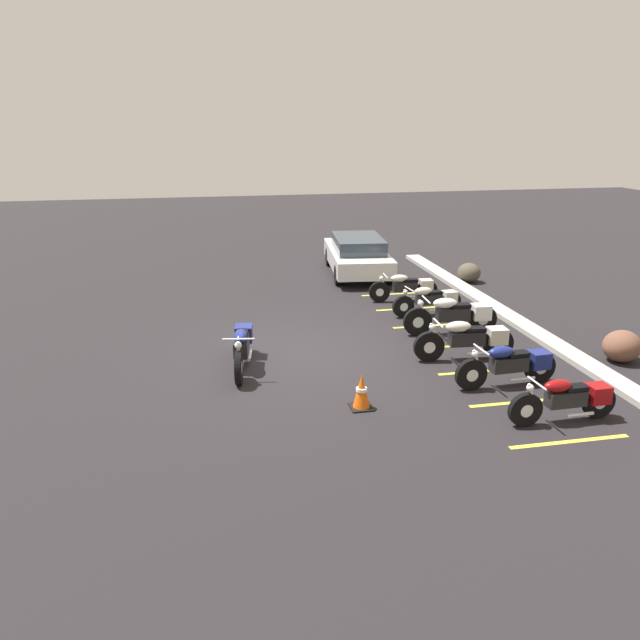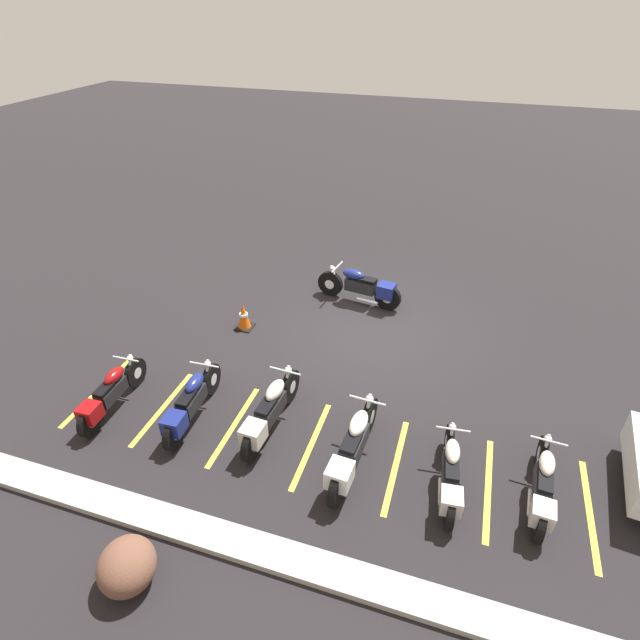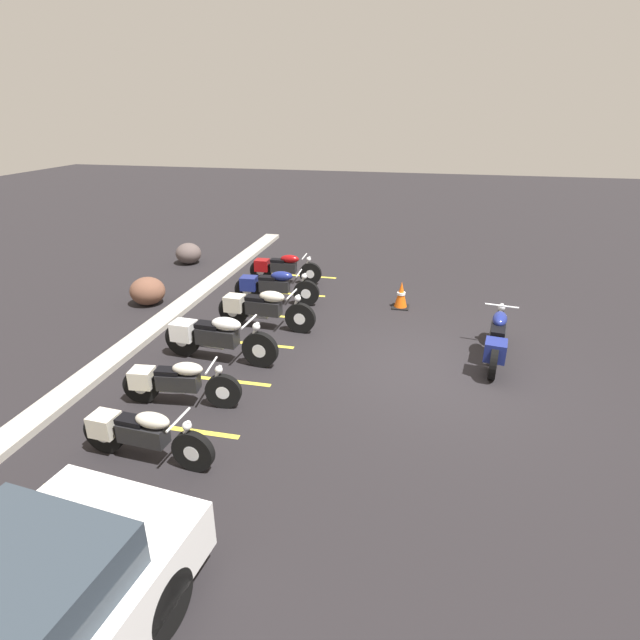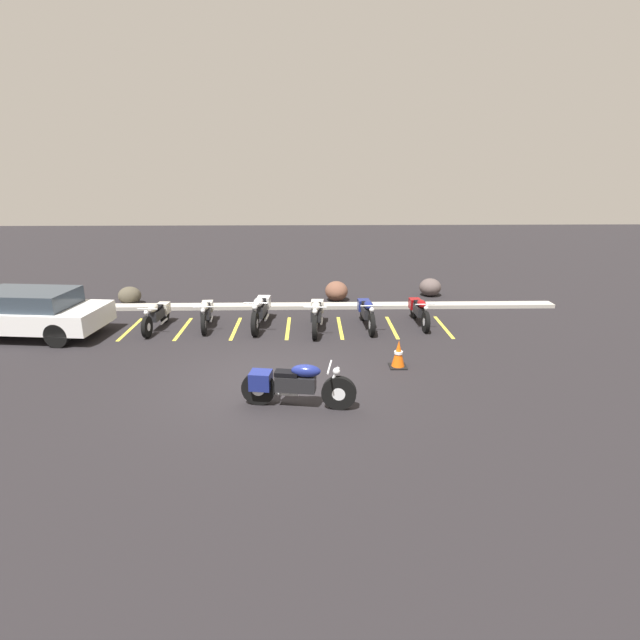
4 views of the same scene
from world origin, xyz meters
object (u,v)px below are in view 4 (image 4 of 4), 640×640
at_px(parked_bike_5, 419,310).
at_px(car_white, 26,312).
at_px(parked_bike_2, 260,310).
at_px(parked_bike_4, 367,312).
at_px(landscape_rock_0, 336,291).
at_px(parked_bike_1, 206,313).
at_px(landscape_rock_1, 430,287).
at_px(traffic_cone, 398,355).
at_px(landscape_rock_2, 130,296).
at_px(parked_bike_3, 316,314).
at_px(motorcycle_navy_featured, 292,384).
at_px(parked_bike_0, 157,315).

xyz_separation_m(parked_bike_5, car_white, (-11.02, -0.86, 0.26)).
xyz_separation_m(parked_bike_2, car_white, (-6.34, -0.79, 0.20)).
bearing_deg(parked_bike_4, landscape_rock_0, -168.91).
bearing_deg(landscape_rock_0, parked_bike_4, -76.12).
xyz_separation_m(parked_bike_1, parked_bike_2, (1.58, 0.01, 0.07)).
bearing_deg(parked_bike_4, car_white, -88.96).
height_order(landscape_rock_1, traffic_cone, traffic_cone).
xyz_separation_m(car_white, landscape_rock_1, (12.14, 4.19, -0.36)).
distance_m(landscape_rock_2, traffic_cone, 9.94).
height_order(parked_bike_5, traffic_cone, parked_bike_5).
bearing_deg(parked_bike_3, motorcycle_navy_featured, -2.92).
bearing_deg(parked_bike_3, parked_bike_4, 101.87).
xyz_separation_m(parked_bike_2, traffic_cone, (3.50, -3.26, -0.17)).
height_order(parked_bike_0, parked_bike_2, parked_bike_2).
xyz_separation_m(parked_bike_1, parked_bike_5, (6.27, 0.09, 0.01)).
height_order(parked_bike_0, parked_bike_4, parked_bike_4).
relative_size(car_white, landscape_rock_1, 5.80).
xyz_separation_m(parked_bike_4, landscape_rock_2, (-7.75, 2.60, -0.14)).
distance_m(motorcycle_navy_featured, landscape_rock_1, 9.80).
distance_m(parked_bike_2, car_white, 6.39).
xyz_separation_m(motorcycle_navy_featured, parked_bike_3, (0.54, 4.82, -0.01)).
height_order(parked_bike_2, landscape_rock_2, parked_bike_2).
xyz_separation_m(car_white, traffic_cone, (9.83, -2.47, -0.37)).
distance_m(motorcycle_navy_featured, parked_bike_4, 5.43).
relative_size(parked_bike_0, parked_bike_1, 1.01).
bearing_deg(parked_bike_4, parked_bike_3, -84.39).
relative_size(parked_bike_0, landscape_rock_0, 2.38).
height_order(parked_bike_4, parked_bike_5, parked_bike_4).
bearing_deg(landscape_rock_1, parked_bike_4, -127.21).
bearing_deg(motorcycle_navy_featured, parked_bike_4, 76.86).
distance_m(parked_bike_0, car_white, 3.44).
relative_size(motorcycle_navy_featured, parked_bike_4, 1.06).
xyz_separation_m(landscape_rock_1, traffic_cone, (-2.31, -6.66, -0.01)).
distance_m(parked_bike_0, parked_bike_4, 6.06).
relative_size(parked_bike_0, parked_bike_2, 0.86).
relative_size(parked_bike_0, car_white, 0.44).
xyz_separation_m(motorcycle_navy_featured, parked_bike_2, (-1.09, 5.20, 0.01)).
xyz_separation_m(parked_bike_0, landscape_rock_0, (5.33, 3.00, -0.07)).
distance_m(parked_bike_3, landscape_rock_2, 6.88).
xyz_separation_m(parked_bike_3, traffic_cone, (1.86, -2.89, -0.16)).
distance_m(landscape_rock_0, traffic_cone, 6.15).
relative_size(landscape_rock_0, landscape_rock_2, 1.12).
height_order(motorcycle_navy_featured, landscape_rock_1, motorcycle_navy_featured).
bearing_deg(parked_bike_4, motorcycle_navy_featured, -24.55).
relative_size(car_white, traffic_cone, 6.82).
bearing_deg(landscape_rock_2, landscape_rock_0, 2.83).
height_order(motorcycle_navy_featured, parked_bike_0, motorcycle_navy_featured).
relative_size(car_white, landscape_rock_2, 5.99).
height_order(parked_bike_1, car_white, car_white).
bearing_deg(parked_bike_0, parked_bike_2, 97.91).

